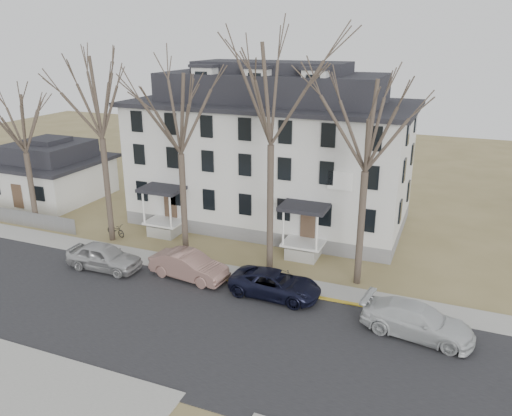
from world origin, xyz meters
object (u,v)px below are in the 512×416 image
at_px(tree_bungalow, 21,120).
at_px(car_navy, 275,285).
at_px(car_silver, 104,257).
at_px(car_tan, 189,266).
at_px(boarding_house, 271,153).
at_px(tree_mid_left, 179,108).
at_px(tree_far_left, 98,92).
at_px(bicycle_left, 116,230).
at_px(tree_mid_right, 369,119).
at_px(small_house, 52,173).
at_px(tree_center, 271,87).
at_px(car_white, 417,321).

distance_m(tree_bungalow, car_navy, 22.13).
relative_size(car_silver, car_tan, 0.98).
height_order(boarding_house, tree_mid_left, tree_mid_left).
bearing_deg(tree_mid_left, tree_far_left, 180.00).
bearing_deg(bicycle_left, car_navy, -94.01).
distance_m(tree_far_left, bicycle_left, 9.91).
distance_m(boarding_house, tree_mid_right, 12.51).
bearing_deg(car_tan, small_house, 70.43).
bearing_deg(boarding_house, car_silver, -117.61).
xyz_separation_m(boarding_house, tree_center, (3.00, -8.15, 5.71)).
relative_size(tree_mid_right, car_silver, 2.66).
bearing_deg(car_white, small_house, 79.77).
relative_size(car_silver, bicycle_left, 2.77).
distance_m(tree_bungalow, car_tan, 17.07).
relative_size(tree_far_left, car_tan, 2.81).
bearing_deg(tree_far_left, tree_mid_left, 0.00).
distance_m(small_house, car_navy, 26.40).
bearing_deg(tree_center, car_white, -25.39).
bearing_deg(small_house, tree_far_left, -29.39).
relative_size(tree_mid_left, car_navy, 2.50).
xyz_separation_m(boarding_house, car_white, (12.23, -12.54, -4.61)).
height_order(tree_far_left, tree_mid_right, tree_far_left).
height_order(tree_far_left, car_silver, tree_far_left).
bearing_deg(car_tan, boarding_house, 2.13).
height_order(tree_center, car_navy, tree_center).
bearing_deg(tree_far_left, bicycle_left, 101.80).
bearing_deg(car_navy, tree_bungalow, 82.31).
xyz_separation_m(tree_far_left, car_navy, (13.58, -3.32, -9.63)).
bearing_deg(tree_mid_left, car_silver, -129.70).
height_order(car_silver, car_white, car_silver).
distance_m(small_house, car_silver, 17.11).
relative_size(boarding_house, tree_far_left, 1.52).
distance_m(tree_bungalow, bicycle_left, 10.31).
height_order(car_silver, car_navy, car_silver).
distance_m(small_house, tree_bungalow, 9.43).
relative_size(small_house, tree_mid_right, 0.68).
bearing_deg(car_white, tree_far_left, 86.28).
bearing_deg(tree_center, bicycle_left, 177.20).
height_order(tree_center, car_tan, tree_center).
distance_m(tree_far_left, tree_bungalow, 7.34).
xyz_separation_m(small_house, car_tan, (19.08, -9.44, -1.45)).
distance_m(small_house, tree_mid_right, 30.08).
distance_m(boarding_house, car_navy, 13.21).
height_order(tree_bungalow, car_tan, tree_bungalow).
distance_m(tree_mid_left, tree_bungalow, 13.08).
relative_size(tree_mid_left, car_white, 2.39).
distance_m(car_tan, car_white, 13.20).
relative_size(boarding_house, car_silver, 4.35).
distance_m(tree_mid_left, car_navy, 12.15).
xyz_separation_m(tree_center, tree_bungalow, (-19.00, 0.00, -2.97)).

